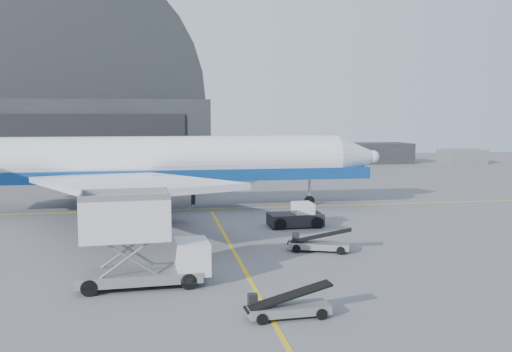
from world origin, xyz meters
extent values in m
plane|color=#565659|center=(0.00, 0.00, 0.00)|extent=(200.00, 200.00, 0.00)
cube|color=gold|center=(0.00, 20.00, 0.01)|extent=(80.00, 0.25, 0.02)
cube|color=gold|center=(0.00, -2.00, 0.01)|extent=(0.25, 40.00, 0.02)
cube|color=black|center=(-22.00, 65.00, 6.00)|extent=(50.00, 28.00, 12.00)
cube|color=black|center=(-22.00, 50.90, 5.00)|extent=(42.00, 0.40, 9.50)
cube|color=black|center=(38.00, 72.00, 0.00)|extent=(14.00, 8.00, 4.00)
cube|color=slate|center=(55.00, 68.00, 0.00)|extent=(8.00, 6.00, 2.80)
cylinder|color=white|center=(-3.91, 20.84, 5.06)|extent=(35.06, 4.68, 4.68)
cone|color=white|center=(15.77, 20.84, 5.06)|extent=(4.29, 4.68, 4.68)
sphere|color=white|center=(17.71, 20.84, 5.06)|extent=(1.36, 1.36, 1.36)
cube|color=black|center=(14.60, 20.84, 5.65)|extent=(2.53, 2.14, 0.68)
cube|color=navy|center=(-3.91, 20.84, 3.56)|extent=(40.91, 4.72, 1.17)
cube|color=white|center=(-7.80, 9.15, 4.09)|extent=(17.96, 23.88, 1.42)
cube|color=white|center=(-7.80, 32.53, 4.09)|extent=(17.96, 23.88, 1.42)
cylinder|color=gray|center=(-4.88, 13.05, 2.53)|extent=(5.06, 2.63, 2.63)
cylinder|color=gray|center=(-4.88, 28.63, 2.53)|extent=(5.06, 2.63, 2.63)
cylinder|color=#A5A5AA|center=(10.70, 20.84, 1.36)|extent=(0.27, 0.27, 2.73)
cylinder|color=black|center=(10.70, 20.84, 0.44)|extent=(1.07, 0.34, 1.07)
cylinder|color=black|center=(-5.86, 17.72, 0.54)|extent=(1.27, 0.44, 1.27)
cylinder|color=black|center=(-5.86, 23.96, 0.54)|extent=(1.27, 0.44, 1.27)
cube|color=slate|center=(-6.25, -5.90, 0.62)|extent=(6.95, 3.13, 0.57)
cube|color=silver|center=(-3.31, -5.72, 1.53)|extent=(1.97, 2.71, 1.81)
cube|color=black|center=(-2.46, -5.67, 1.81)|extent=(0.22, 2.16, 1.02)
cube|color=silver|center=(-6.93, -5.94, 3.85)|extent=(4.92, 3.12, 2.27)
cylinder|color=black|center=(-3.57, -6.93, 0.45)|extent=(0.93, 0.39, 0.91)
cylinder|color=black|center=(-3.72, -4.55, 0.45)|extent=(0.93, 0.39, 0.91)
cylinder|color=black|center=(-8.78, -7.25, 0.45)|extent=(0.93, 0.39, 0.91)
cylinder|color=black|center=(-8.92, -4.87, 0.45)|extent=(0.93, 0.39, 0.91)
cube|color=black|center=(6.36, 9.43, 0.63)|extent=(4.61, 2.61, 1.02)
cube|color=silver|center=(7.04, 9.45, 1.53)|extent=(1.64, 2.08, 1.02)
cylinder|color=black|center=(7.98, 8.33, 0.45)|extent=(1.03, 0.42, 1.02)
cylinder|color=black|center=(7.92, 10.60, 0.45)|extent=(1.03, 0.42, 1.02)
cylinder|color=black|center=(4.80, 8.25, 0.45)|extent=(1.03, 0.42, 1.02)
cylinder|color=black|center=(4.74, 10.53, 0.45)|extent=(1.03, 0.42, 1.02)
cube|color=slate|center=(0.79, -12.12, 0.40)|extent=(3.98, 1.57, 0.40)
cube|color=black|center=(0.79, -12.12, 1.02)|extent=(4.21, 1.14, 1.13)
cube|color=black|center=(-0.83, -11.74, 0.84)|extent=(0.46, 0.38, 0.53)
cylinder|color=black|center=(2.25, -12.66, 0.27)|extent=(0.55, 0.25, 0.53)
cylinder|color=black|center=(2.17, -11.42, 0.27)|extent=(0.55, 0.25, 0.53)
cylinder|color=black|center=(-0.59, -12.83, 0.27)|extent=(0.55, 0.25, 0.53)
cylinder|color=black|center=(-0.66, -11.59, 0.27)|extent=(0.55, 0.25, 0.53)
cube|color=slate|center=(5.87, 0.32, 0.43)|extent=(4.39, 2.75, 0.43)
cube|color=black|center=(5.87, 0.32, 1.09)|extent=(4.49, 2.40, 1.21)
cube|color=black|center=(4.45, 1.39, 0.90)|extent=(0.57, 0.52, 0.57)
cylinder|color=black|center=(7.07, -0.82, 0.28)|extent=(0.61, 0.42, 0.57)
cylinder|color=black|center=(7.52, 0.42, 0.28)|extent=(0.61, 0.42, 0.57)
cylinder|color=black|center=(4.22, 0.21, 0.28)|extent=(0.61, 0.42, 0.57)
cylinder|color=black|center=(4.67, 1.46, 0.28)|extent=(0.61, 0.42, 0.57)
cube|color=#F43807|center=(-2.43, 4.89, 0.01)|extent=(0.34, 0.34, 0.03)
cone|color=#F43807|center=(-2.43, 4.89, 0.24)|extent=(0.34, 0.34, 0.49)
camera|label=1|loc=(-5.07, -37.39, 9.40)|focal=40.00mm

